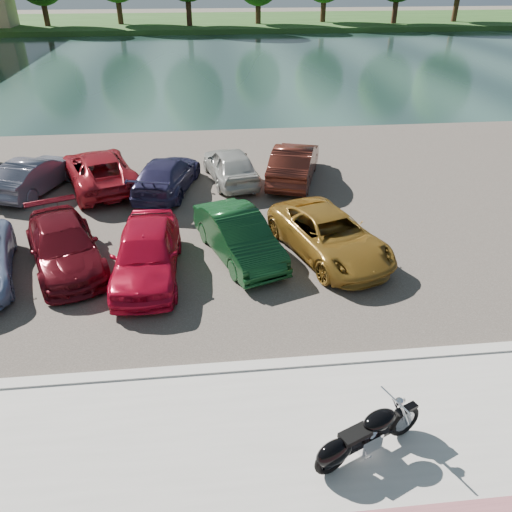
{
  "coord_description": "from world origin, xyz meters",
  "views": [
    {
      "loc": [
        -1.87,
        -6.09,
        7.7
      ],
      "look_at": [
        -0.7,
        5.01,
        1.1
      ],
      "focal_mm": 35.0,
      "sensor_mm": 36.0,
      "label": 1
    }
  ],
  "objects": [
    {
      "name": "car_11",
      "position": [
        -3.39,
        12.07,
        0.69
      ],
      "size": [
        2.83,
        4.76,
        1.29
      ],
      "primitive_type": "imported",
      "rotation": [
        0.0,
        0.0,
        2.9
      ],
      "color": "#2A274C",
      "rests_on": "parking_lot"
    },
    {
      "name": "car_3",
      "position": [
        -6.04,
        6.86,
        0.69
      ],
      "size": [
        3.31,
        4.81,
        1.29
      ],
      "primitive_type": "imported",
      "rotation": [
        0.0,
        0.0,
        0.37
      ],
      "color": "#510B13",
      "rests_on": "parking_lot"
    },
    {
      "name": "river",
      "position": [
        0.0,
        40.0,
        0.0
      ],
      "size": [
        120.0,
        40.0,
        0.0
      ],
      "primitive_type": "cube",
      "color": "#1A2F2C",
      "rests_on": "ground"
    },
    {
      "name": "car_4",
      "position": [
        -3.64,
        6.05,
        0.78
      ],
      "size": [
        1.8,
        4.38,
        1.49
      ],
      "primitive_type": "imported",
      "rotation": [
        0.0,
        0.0,
        -0.01
      ],
      "color": "#B80C29",
      "rests_on": "parking_lot"
    },
    {
      "name": "car_10",
      "position": [
        -6.01,
        12.79,
        0.74
      ],
      "size": [
        3.91,
        5.52,
        1.4
      ],
      "primitive_type": "imported",
      "rotation": [
        0.0,
        0.0,
        3.49
      ],
      "color": "maroon",
      "rests_on": "parking_lot"
    },
    {
      "name": "car_6",
      "position": [
        1.68,
        6.67,
        0.69
      ],
      "size": [
        3.54,
        5.12,
        1.3
      ],
      "primitive_type": "imported",
      "rotation": [
        0.0,
        0.0,
        0.33
      ],
      "color": "olive",
      "rests_on": "parking_lot"
    },
    {
      "name": "ground",
      "position": [
        0.0,
        0.0,
        0.0
      ],
      "size": [
        200.0,
        200.0,
        0.0
      ],
      "primitive_type": "plane",
      "color": "#595447",
      "rests_on": "ground"
    },
    {
      "name": "car_12",
      "position": [
        -0.9,
        12.84,
        0.72
      ],
      "size": [
        2.35,
        4.25,
        1.37
      ],
      "primitive_type": "imported",
      "rotation": [
        0.0,
        0.0,
        3.33
      ],
      "color": "#AFB0AB",
      "rests_on": "parking_lot"
    },
    {
      "name": "kerb",
      "position": [
        0.0,
        2.0,
        0.07
      ],
      "size": [
        60.0,
        0.3,
        0.14
      ],
      "primitive_type": "cube",
      "color": "#B8B5AE",
      "rests_on": "ground"
    },
    {
      "name": "parking_lot",
      "position": [
        0.0,
        11.0,
        0.02
      ],
      "size": [
        60.0,
        18.0,
        0.04
      ],
      "primitive_type": "cube",
      "color": "#403A34",
      "rests_on": "ground"
    },
    {
      "name": "car_5",
      "position": [
        -1.02,
        6.87,
        0.72
      ],
      "size": [
        2.71,
        4.35,
        1.35
      ],
      "primitive_type": "imported",
      "rotation": [
        0.0,
        0.0,
        0.34
      ],
      "color": "#0F3A1A",
      "rests_on": "parking_lot"
    },
    {
      "name": "promenade",
      "position": [
        0.0,
        -1.0,
        0.05
      ],
      "size": [
        60.0,
        6.0,
        0.1
      ],
      "primitive_type": "cube",
      "color": "#B8B5AE",
      "rests_on": "ground"
    },
    {
      "name": "far_bank",
      "position": [
        0.0,
        72.0,
        0.3
      ],
      "size": [
        120.0,
        24.0,
        0.6
      ],
      "primitive_type": "cube",
      "color": "#214217",
      "rests_on": "ground"
    },
    {
      "name": "car_9",
      "position": [
        -8.38,
        12.63,
        0.7
      ],
      "size": [
        2.71,
        4.22,
        1.31
      ],
      "primitive_type": "imported",
      "rotation": [
        0.0,
        0.0,
        2.78
      ],
      "color": "#58596A",
      "rests_on": "parking_lot"
    },
    {
      "name": "car_13",
      "position": [
        1.64,
        12.67,
        0.78
      ],
      "size": [
        2.85,
        4.73,
        1.47
      ],
      "primitive_type": "imported",
      "rotation": [
        0.0,
        0.0,
        2.83
      ],
      "color": "#461A12",
      "rests_on": "parking_lot"
    },
    {
      "name": "motorcycle",
      "position": [
        0.54,
        -0.48,
        0.56
      ],
      "size": [
        2.21,
        1.15,
        1.05
      ],
      "rotation": [
        0.0,
        0.0,
        0.41
      ],
      "color": "black",
      "rests_on": "promenade"
    }
  ]
}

